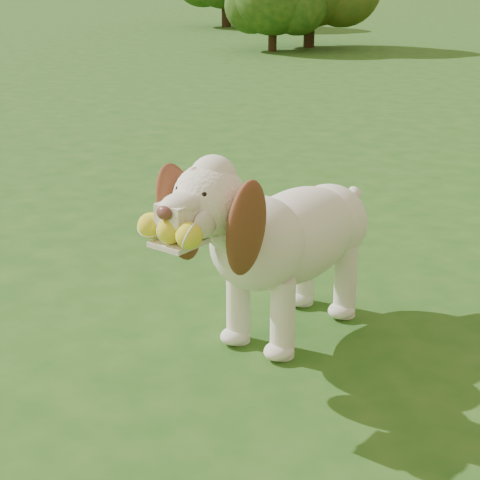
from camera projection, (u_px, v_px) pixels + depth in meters
The scene contains 2 objects.
ground at pixel (417, 339), 3.18m from camera, with size 80.00×80.00×0.00m, color #1E4D16.
dog at pixel (280, 233), 3.05m from camera, with size 0.47×1.26×0.82m.
Camera 1 is at (0.95, -2.79, 1.44)m, focal length 60.00 mm.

